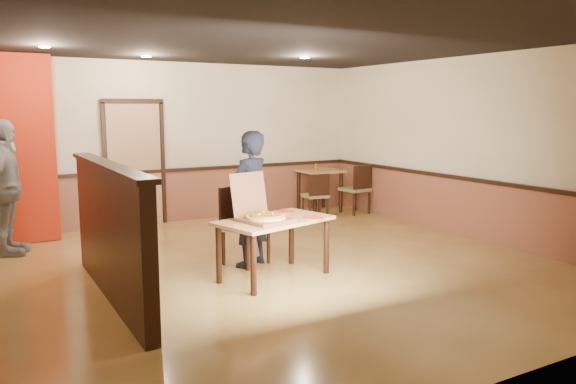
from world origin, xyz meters
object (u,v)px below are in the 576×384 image
at_px(diner, 250,199).
at_px(passerby, 6,188).
at_px(side_chair_left, 317,194).
at_px(condiment, 316,167).
at_px(diner_chair, 241,222).
at_px(side_table, 320,179).
at_px(main_table, 274,228).
at_px(pizza_box, 262,215).
at_px(side_chair_right, 357,187).

height_order(diner, passerby, passerby).
relative_size(side_chair_left, diner, 0.48).
distance_m(side_chair_left, condiment, 0.76).
xyz_separation_m(diner_chair, side_table, (2.92, 2.69, 0.08)).
height_order(main_table, side_chair_left, side_chair_left).
relative_size(main_table, pizza_box, 2.12).
distance_m(main_table, passerby, 3.84).
bearing_deg(condiment, diner, -134.71).
distance_m(side_table, passerby, 5.58).
distance_m(side_chair_right, side_table, 0.78).
relative_size(diner, passerby, 0.93).
xyz_separation_m(diner_chair, diner, (0.05, -0.15, 0.31)).
distance_m(diner_chair, diner, 0.35).
relative_size(side_table, diner, 0.47).
distance_m(side_chair_left, passerby, 5.09).
bearing_deg(diner, passerby, -64.19).
bearing_deg(diner_chair, side_chair_left, 16.59).
xyz_separation_m(diner_chair, pizza_box, (-0.11, -0.81, 0.24)).
relative_size(main_table, side_table, 1.84).
relative_size(side_chair_left, pizza_box, 1.18).
xyz_separation_m(side_chair_left, side_chair_right, (0.92, -0.01, 0.06)).
bearing_deg(diner_chair, pizza_box, -121.15).
bearing_deg(side_chair_right, condiment, -48.67).
bearing_deg(main_table, side_table, 35.33).
bearing_deg(condiment, side_table, 27.69).
bearing_deg(side_chair_left, main_table, 57.69).
bearing_deg(pizza_box, passerby, 118.06).
distance_m(main_table, diner_chair, 0.78).
xyz_separation_m(side_chair_left, diner, (-2.41, -2.22, 0.41)).
distance_m(diner_chair, passerby, 3.28).
height_order(side_table, condiment, condiment).
bearing_deg(condiment, side_chair_left, -120.88).
bearing_deg(diner, pizza_box, 50.97).
relative_size(diner_chair, side_table, 1.24).
bearing_deg(diner, side_chair_right, -171.98).
distance_m(main_table, side_chair_right, 4.37).
bearing_deg(side_chair_left, diner_chair, 47.91).
xyz_separation_m(side_chair_right, passerby, (-5.98, -0.10, 0.42)).
bearing_deg(condiment, pizza_box, -130.15).
distance_m(side_table, condiment, 0.29).
relative_size(main_table, side_chair_right, 1.58).
xyz_separation_m(side_table, condiment, (-0.14, -0.07, 0.25)).
distance_m(diner, pizza_box, 0.69).
height_order(diner_chair, pizza_box, pizza_box).
bearing_deg(side_table, diner, -135.37).
bearing_deg(passerby, pizza_box, -120.24).
xyz_separation_m(side_table, pizza_box, (-3.03, -3.51, 0.16)).
distance_m(diner, condiment, 3.89).
bearing_deg(main_table, side_chair_right, 25.48).
distance_m(diner, passerby, 3.39).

